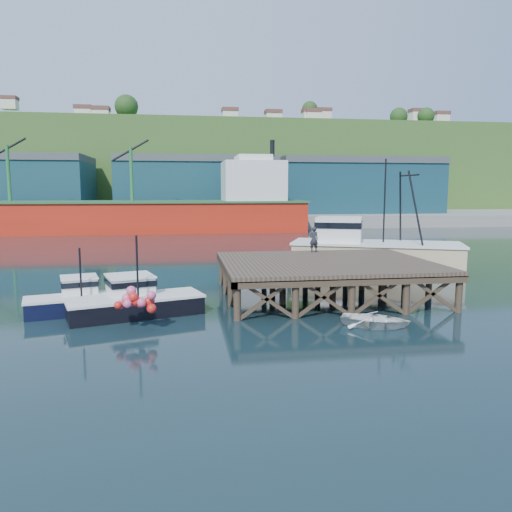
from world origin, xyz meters
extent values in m
plane|color=black|center=(0.00, 0.00, 0.00)|extent=(300.00, 300.00, 0.00)
cube|color=brown|center=(5.50, 0.00, 2.00)|extent=(12.00, 10.00, 0.25)
cube|color=#473828|center=(5.50, -4.85, 1.75)|extent=(12.00, 0.30, 0.35)
cylinder|color=#473828|center=(-0.20, -4.70, 0.80)|extent=(0.36, 0.36, 2.60)
cylinder|color=#473828|center=(11.20, -4.70, 0.80)|extent=(0.36, 0.36, 2.60)
cylinder|color=#473828|center=(-0.20, 4.70, 0.80)|extent=(0.36, 0.36, 2.60)
cylinder|color=#473828|center=(11.20, 4.70, 0.80)|extent=(0.36, 0.36, 2.60)
cube|color=gray|center=(0.00, 70.00, 1.00)|extent=(160.00, 40.00, 2.00)
cube|color=#173F4E|center=(0.00, 65.00, 6.50)|extent=(28.00, 16.00, 9.00)
cube|color=#173F4E|center=(30.00, 65.00, 6.50)|extent=(30.00, 16.00, 9.00)
cube|color=red|center=(-12.00, 48.00, 2.20)|extent=(55.00, 9.50, 4.40)
cube|color=#26592D|center=(-12.00, 48.00, 4.50)|extent=(55.50, 10.00, 0.30)
cube|color=silver|center=(8.00, 48.00, 7.50)|extent=(9.00, 9.00, 6.00)
cube|color=silver|center=(8.00, 48.00, 10.80)|extent=(5.00, 7.00, 1.20)
cylinder|color=black|center=(11.00, 48.00, 12.50)|extent=(0.70, 0.70, 2.50)
cube|color=#2D511E|center=(0.00, 100.00, 11.00)|extent=(220.00, 50.00, 22.00)
cube|color=black|center=(-7.91, -2.00, 0.41)|extent=(5.62, 3.20, 0.82)
cube|color=silver|center=(-7.91, -2.00, 0.84)|extent=(5.74, 3.26, 0.11)
cube|color=silver|center=(-8.15, -1.08, 1.24)|extent=(2.11, 2.11, 0.82)
cube|color=black|center=(-8.15, -1.08, 1.42)|extent=(2.23, 2.23, 0.27)
cylinder|color=black|center=(-7.78, -2.52, 2.11)|extent=(0.10, 0.10, 2.56)
cube|color=black|center=(-5.11, -3.01, 0.45)|extent=(6.87, 4.20, 0.89)
cube|color=silver|center=(-5.11, -3.01, 0.91)|extent=(7.01, 4.29, 0.12)
cube|color=silver|center=(-5.46, -1.90, 1.34)|extent=(2.69, 2.69, 0.89)
cube|color=black|center=(-5.46, -1.90, 1.54)|extent=(2.84, 2.84, 0.30)
cylinder|color=black|center=(-4.92, -3.62, 2.48)|extent=(0.10, 0.10, 3.18)
sphere|color=#DB507F|center=(-5.31, -5.78, 1.09)|extent=(0.42, 0.42, 0.42)
sphere|color=#DB507F|center=(-4.41, -5.58, 1.29)|extent=(0.42, 0.42, 0.42)
sphere|color=red|center=(-4.81, -6.08, 1.49)|extent=(0.42, 0.42, 0.42)
cube|color=#D3B888|center=(12.15, 8.81, 1.03)|extent=(13.31, 8.75, 2.06)
cube|color=silver|center=(12.15, 8.81, 2.12)|extent=(13.61, 9.05, 0.17)
cube|color=silver|center=(9.29, 8.81, 3.09)|extent=(4.39, 4.26, 2.06)
cube|color=black|center=(9.29, 8.81, 3.55)|extent=(4.53, 4.41, 0.46)
cylinder|color=black|center=(12.72, 8.81, 5.15)|extent=(0.12, 0.12, 6.87)
imported|color=white|center=(5.94, -6.72, 0.32)|extent=(3.82, 3.47, 0.65)
imported|color=black|center=(5.87, 4.03, 2.97)|extent=(0.65, 0.45, 1.70)
camera|label=1|loc=(-2.72, -27.91, 6.21)|focal=35.00mm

